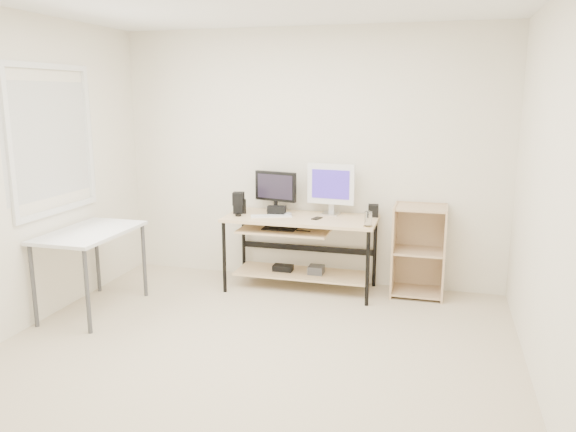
{
  "coord_description": "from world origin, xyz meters",
  "views": [
    {
      "loc": [
        1.31,
        -3.62,
        1.94
      ],
      "look_at": [
        -0.04,
        1.3,
        0.83
      ],
      "focal_mm": 35.0,
      "sensor_mm": 36.0,
      "label": 1
    }
  ],
  "objects_px": {
    "shelf_unit": "(419,250)",
    "black_monitor": "(276,189)",
    "side_table": "(90,239)",
    "white_imac": "(331,185)",
    "audio_controller": "(242,206)",
    "desk": "(298,237)"
  },
  "relations": [
    {
      "from": "side_table",
      "to": "desk",
      "type": "bearing_deg",
      "value": 32.65
    },
    {
      "from": "desk",
      "to": "shelf_unit",
      "type": "distance_m",
      "value": 1.19
    },
    {
      "from": "side_table",
      "to": "black_monitor",
      "type": "distance_m",
      "value": 1.87
    },
    {
      "from": "white_imac",
      "to": "audio_controller",
      "type": "bearing_deg",
      "value": -163.2
    },
    {
      "from": "black_monitor",
      "to": "white_imac",
      "type": "bearing_deg",
      "value": 13.43
    },
    {
      "from": "desk",
      "to": "shelf_unit",
      "type": "xyz_separation_m",
      "value": [
        1.18,
        0.16,
        -0.09
      ]
    },
    {
      "from": "shelf_unit",
      "to": "white_imac",
      "type": "distance_m",
      "value": 1.07
    },
    {
      "from": "shelf_unit",
      "to": "side_table",
      "type": "bearing_deg",
      "value": -156.67
    },
    {
      "from": "white_imac",
      "to": "audio_controller",
      "type": "relative_size",
      "value": 3.46
    },
    {
      "from": "desk",
      "to": "black_monitor",
      "type": "xyz_separation_m",
      "value": [
        -0.29,
        0.18,
        0.45
      ]
    },
    {
      "from": "shelf_unit",
      "to": "black_monitor",
      "type": "bearing_deg",
      "value": 179.35
    },
    {
      "from": "shelf_unit",
      "to": "white_imac",
      "type": "relative_size",
      "value": 1.75
    },
    {
      "from": "desk",
      "to": "side_table",
      "type": "bearing_deg",
      "value": -147.35
    },
    {
      "from": "white_imac",
      "to": "audio_controller",
      "type": "height_order",
      "value": "white_imac"
    },
    {
      "from": "white_imac",
      "to": "desk",
      "type": "bearing_deg",
      "value": -142.12
    },
    {
      "from": "audio_controller",
      "to": "white_imac",
      "type": "bearing_deg",
      "value": -9.8
    },
    {
      "from": "side_table",
      "to": "shelf_unit",
      "type": "xyz_separation_m",
      "value": [
        2.83,
        1.22,
        -0.22
      ]
    },
    {
      "from": "side_table",
      "to": "white_imac",
      "type": "height_order",
      "value": "white_imac"
    },
    {
      "from": "black_monitor",
      "to": "shelf_unit",
      "type": "bearing_deg",
      "value": 11.83
    },
    {
      "from": "black_monitor",
      "to": "white_imac",
      "type": "distance_m",
      "value": 0.58
    },
    {
      "from": "side_table",
      "to": "black_monitor",
      "type": "relative_size",
      "value": 2.19
    },
    {
      "from": "shelf_unit",
      "to": "white_imac",
      "type": "bearing_deg",
      "value": 178.32
    }
  ]
}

